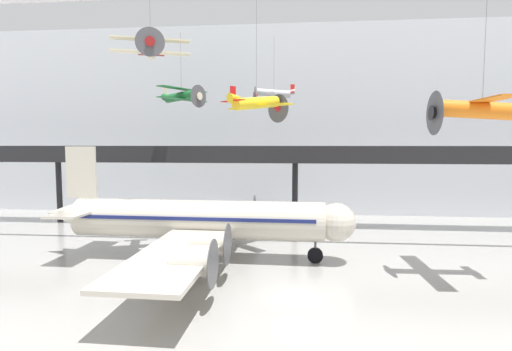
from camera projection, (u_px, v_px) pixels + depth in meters
The scene contains 9 objects.
ground_plane at pixel (294, 295), 26.53m from camera, with size 260.00×260.00×0.00m, color #9E9B96.
hangar_back_wall at pixel (295, 121), 57.26m from camera, with size 140.00×3.00×26.59m.
mezzanine_walkway at pixel (295, 160), 47.12m from camera, with size 110.00×3.20×9.78m.
airliner_silver_main at pixel (197, 220), 34.53m from camera, with size 27.50×31.12×9.81m.
suspended_plane_orange_highwing at pixel (482, 109), 27.83m from camera, with size 7.15×8.77×12.30m.
suspended_plane_cream_biplane at pixel (151, 48), 34.03m from camera, with size 6.54×5.57×6.23m.
suspended_plane_silver_racer at pixel (274, 93), 49.18m from camera, with size 5.15×6.30×8.22m.
suspended_plane_green_biplane at pixel (182, 96), 47.54m from camera, with size 6.26×7.02×8.91m.
suspended_plane_yellow_lowwing at pixel (257, 103), 35.79m from camera, with size 6.40×6.31×10.98m.
Camera 1 is at (-0.05, -25.93, 10.07)m, focal length 28.00 mm.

